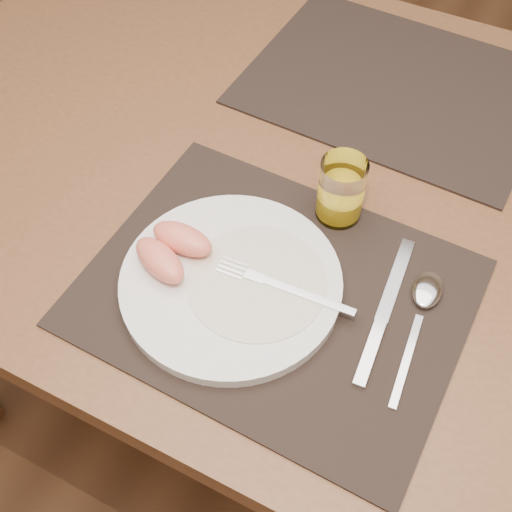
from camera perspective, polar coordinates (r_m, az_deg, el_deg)
The scene contains 11 objects.
ground at distance 1.55m, azimuth 4.13°, elevation -12.27°, with size 5.00×5.00×0.00m, color #57341E.
table at distance 0.98m, azimuth 6.39°, elevation 4.00°, with size 1.40×0.90×0.75m.
placemat_near at distance 0.78m, azimuth 1.69°, elevation -3.25°, with size 0.45×0.35×0.00m, color black.
placemat_far at distance 1.07m, azimuth 12.24°, elevation 14.67°, with size 0.45×0.35×0.00m, color black.
plate at distance 0.78m, azimuth -2.24°, elevation -2.35°, with size 0.27×0.27×0.02m, color white.
plate_dressing at distance 0.77m, azimuth 0.06°, elevation -2.27°, with size 0.17×0.17×0.00m.
fork at distance 0.77m, azimuth 1.53°, elevation -2.45°, with size 0.18×0.03×0.00m.
knife at distance 0.77m, azimuth 11.05°, elevation -5.67°, with size 0.03×0.22×0.01m.
spoon at distance 0.79m, azimuth 14.75°, elevation -3.77°, with size 0.04×0.19×0.01m.
juice_glass at distance 0.83m, azimuth 7.54°, elevation 5.61°, with size 0.06×0.06×0.09m.
grapefruit_wedges at distance 0.78m, azimuth -7.54°, elevation 0.59°, with size 0.09×0.09×0.03m.
Camera 1 is at (0.19, -0.61, 1.41)m, focal length 45.00 mm.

